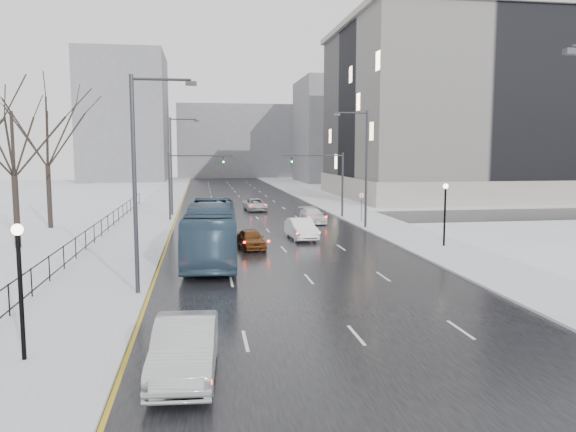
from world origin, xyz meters
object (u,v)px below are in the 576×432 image
tree_park_d (19,249)px  lamppost_r_mid (445,205)px  sedan_left_near (185,348)px  mast_signal_right (332,177)px  sedan_right_far (312,215)px  streetlight_l_far (173,161)px  mast_signal_left (181,178)px  sedan_right_cross (255,205)px  streetlight_r_mid (364,163)px  bus (211,232)px  streetlight_l_near (139,174)px  sedan_center_near (251,239)px  lamppost_l (20,272)px  sedan_right_near (301,229)px  tree_park_e (51,229)px  sedan_center_far (219,203)px  no_uturn_sign (362,198)px

tree_park_d → lamppost_r_mid: 29.23m
sedan_left_near → lamppost_r_mid: bearing=52.8°
mast_signal_right → sedan_right_far: (-2.65, -3.45, -3.40)m
streetlight_l_far → sedan_left_near: bearing=-87.0°
mast_signal_left → sedan_right_cross: bearing=45.5°
streetlight_l_far → sedan_right_cross: bearing=24.5°
streetlight_r_mid → bus: bearing=-137.4°
lamppost_r_mid → mast_signal_left: bearing=135.5°
streetlight_r_mid → mast_signal_left: 17.50m
streetlight_l_near → sedan_left_near: 11.06m
lamppost_r_mid → sedan_center_near: 13.44m
sedan_right_cross → streetlight_r_mid: bearing=-68.0°
sedan_left_near → mast_signal_right: bearing=74.0°
streetlight_r_mid → streetlight_l_near: size_ratio=1.00×
lamppost_l → sedan_right_far: size_ratio=0.93×
lamppost_r_mid → mast_signal_left: mast_signal_left is taller
sedan_right_near → sedan_right_cross: sedan_right_near is taller
bus → sedan_right_far: size_ratio=2.70×
tree_park_e → sedan_right_far: bearing=1.4°
lamppost_r_mid → sedan_left_near: 26.13m
streetlight_l_far → tree_park_d: bearing=-118.2°
lamppost_r_mid → streetlight_l_far: bearing=131.1°
lamppost_r_mid → sedan_right_cross: (-10.50, 25.95, -2.24)m
lamppost_r_mid → sedan_right_far: 16.02m
streetlight_l_far → lamppost_l: bearing=-94.1°
tree_park_e → sedan_right_near: tree_park_e is taller
lamppost_r_mid → streetlight_l_near: bearing=-152.4°
lamppost_l → mast_signal_right: mast_signal_right is taller
streetlight_r_mid → sedan_right_far: size_ratio=2.17×
sedan_right_far → tree_park_d: bearing=-158.0°
streetlight_l_near → mast_signal_left: streetlight_l_near is taller
streetlight_r_mid → sedan_right_far: 7.55m
mast_signal_left → sedan_right_near: size_ratio=1.37×
sedan_right_far → streetlight_l_far: bearing=146.8°
tree_park_d → tree_park_e: bearing=92.3°
mast_signal_right → sedan_center_far: bearing=135.5°
streetlight_l_near → mast_signal_left: size_ratio=1.54×
sedan_center_far → lamppost_l: bearing=-91.4°
mast_signal_left → sedan_left_near: (1.34, -37.75, -3.23)m
streetlight_l_near → lamppost_r_mid: bearing=27.6°
sedan_right_far → sedan_center_far: size_ratio=1.16×
lamppost_l → streetlight_r_mid: bearing=55.6°
streetlight_l_near → sedan_right_near: bearing=56.3°
sedan_left_near → bus: size_ratio=0.41×
streetlight_r_mid → sedan_left_near: size_ratio=1.96×
tree_park_e → sedan_right_far: 22.90m
mast_signal_right → sedan_right_cross: mast_signal_right is taller
sedan_right_near → sedan_right_far: (2.73, 9.36, -0.11)m
tree_park_e → sedan_left_near: tree_park_e is taller
streetlight_l_far → no_uturn_sign: bearing=-24.7°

